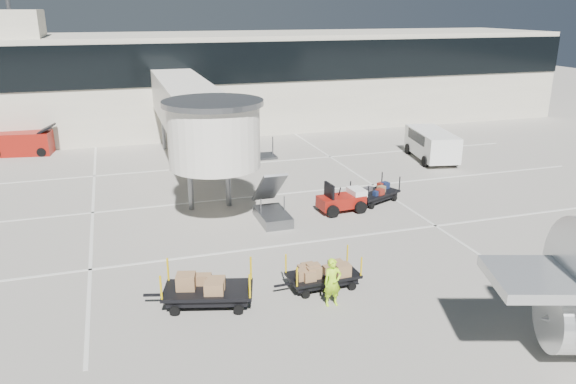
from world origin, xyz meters
name	(u,v)px	position (x,y,z in m)	size (l,w,h in m)	color
ground	(337,258)	(0.00, 0.00, 0.00)	(140.00, 140.00, 0.00)	#A59E93
lane_markings	(264,194)	(-0.67, 9.33, 0.01)	(40.00, 30.00, 0.02)	silver
terminal	(206,79)	(-0.35, 29.94, 4.11)	(64.00, 12.11, 15.20)	beige
jet_bridge	(195,114)	(-3.97, 12.26, 4.28)	(5.70, 20.40, 6.03)	white
baggage_tug	(342,200)	(2.48, 5.35, 0.58)	(2.55, 1.74, 1.61)	maroon
suitcase_cart	(374,194)	(4.71, 6.15, 0.46)	(3.39, 2.38, 1.33)	black
box_cart_near	(322,274)	(-1.51, -2.20, 0.53)	(3.33, 1.44, 1.30)	black
box_cart_far	(207,291)	(-5.91, -2.24, 0.54)	(3.96, 2.36, 1.52)	black
ground_worker	(333,282)	(-1.66, -3.59, 0.90)	(0.65, 0.43, 1.80)	#B4FF1A
minivan	(431,142)	(12.49, 13.31, 1.21)	(3.12, 5.64, 2.02)	white
belt_loader	(22,144)	(-14.98, 23.31, 0.82)	(4.66, 2.37, 2.15)	maroon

